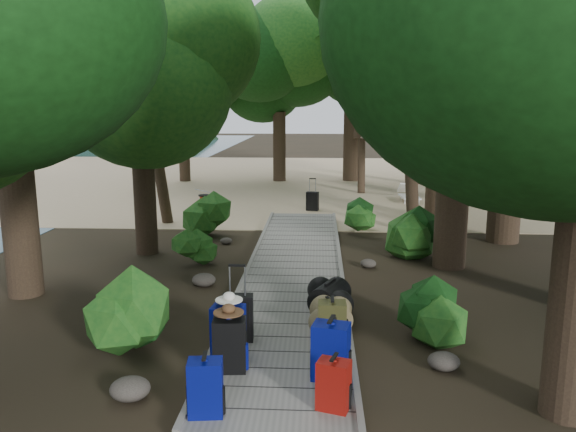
# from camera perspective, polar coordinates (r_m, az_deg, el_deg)

# --- Properties ---
(ground) EXTENTS (120.00, 120.00, 0.00)m
(ground) POSITION_cam_1_polar(r_m,az_deg,el_deg) (10.73, 0.43, -7.47)
(ground) COLOR black
(ground) RESTS_ON ground
(sand_beach) EXTENTS (40.00, 22.00, 0.02)m
(sand_beach) POSITION_cam_1_polar(r_m,az_deg,el_deg) (26.39, 2.12, 3.71)
(sand_beach) COLOR tan
(sand_beach) RESTS_ON ground
(boardwalk) EXTENTS (2.00, 12.00, 0.12)m
(boardwalk) POSITION_cam_1_polar(r_m,az_deg,el_deg) (11.67, 0.67, -5.63)
(boardwalk) COLOR gray
(boardwalk) RESTS_ON ground
(backpack_left_a) EXTENTS (0.40, 0.30, 0.70)m
(backpack_left_a) POSITION_cam_1_polar(r_m,az_deg,el_deg) (6.38, -8.39, -16.60)
(backpack_left_a) COLOR #020679
(backpack_left_a) RESTS_ON boardwalk
(backpack_left_b) EXTENTS (0.43, 0.33, 0.76)m
(backpack_left_b) POSITION_cam_1_polar(r_m,az_deg,el_deg) (7.29, -5.95, -12.61)
(backpack_left_b) COLOR black
(backpack_left_b) RESTS_ON boardwalk
(backpack_left_c) EXTENTS (0.46, 0.35, 0.79)m
(backpack_left_c) POSITION_cam_1_polar(r_m,az_deg,el_deg) (7.65, -6.10, -11.32)
(backpack_left_c) COLOR #020679
(backpack_left_c) RESTS_ON boardwalk
(backpack_right_a) EXTENTS (0.41, 0.34, 0.63)m
(backpack_right_a) POSITION_cam_1_polar(r_m,az_deg,el_deg) (6.47, 4.66, -16.49)
(backpack_right_a) COLOR #8D1303
(backpack_right_a) RESTS_ON boardwalk
(backpack_right_b) EXTENTS (0.50, 0.40, 0.79)m
(backpack_right_b) POSITION_cam_1_polar(r_m,az_deg,el_deg) (7.05, 4.38, -13.28)
(backpack_right_b) COLOR #020679
(backpack_right_b) RESTS_ON boardwalk
(backpack_right_c) EXTENTS (0.35, 0.25, 0.59)m
(backpack_right_c) POSITION_cam_1_polar(r_m,az_deg,el_deg) (7.52, 4.77, -12.55)
(backpack_right_c) COLOR #020679
(backpack_right_c) RESTS_ON boardwalk
(backpack_right_d) EXTENTS (0.41, 0.30, 0.61)m
(backpack_right_d) POSITION_cam_1_polar(r_m,az_deg,el_deg) (8.21, 4.49, -10.33)
(backpack_right_d) COLOR #3F3E1A
(backpack_right_d) RESTS_ON boardwalk
(duffel_right_khaki) EXTENTS (0.65, 0.76, 0.43)m
(duffel_right_khaki) POSITION_cam_1_polar(r_m,az_deg,el_deg) (8.59, 4.37, -10.00)
(duffel_right_khaki) COLOR olive
(duffel_right_khaki) RESTS_ON boardwalk
(duffel_right_black) EXTENTS (0.74, 0.88, 0.47)m
(duffel_right_black) POSITION_cam_1_polar(r_m,az_deg,el_deg) (9.29, 4.26, -8.19)
(duffel_right_black) COLOR black
(duffel_right_black) RESTS_ON boardwalk
(suitcase_on_boardwalk) EXTENTS (0.45, 0.27, 0.67)m
(suitcase_on_boardwalk) POSITION_cam_1_polar(r_m,az_deg,el_deg) (8.17, -5.10, -10.25)
(suitcase_on_boardwalk) COLOR black
(suitcase_on_boardwalk) RESTS_ON boardwalk
(lone_suitcase_on_sand) EXTENTS (0.43, 0.30, 0.62)m
(lone_suitcase_on_sand) POSITION_cam_1_polar(r_m,az_deg,el_deg) (18.52, 2.50, 1.51)
(lone_suitcase_on_sand) COLOR black
(lone_suitcase_on_sand) RESTS_ON sand_beach
(hat_brown) EXTENTS (0.39, 0.39, 0.12)m
(hat_brown) POSITION_cam_1_polar(r_m,az_deg,el_deg) (7.15, -6.07, -9.32)
(hat_brown) COLOR #51351E
(hat_brown) RESTS_ON backpack_left_b
(hat_white) EXTENTS (0.36, 0.36, 0.12)m
(hat_white) POSITION_cam_1_polar(r_m,az_deg,el_deg) (7.50, -6.02, -8.06)
(hat_white) COLOR silver
(hat_white) RESTS_ON backpack_left_c
(kayak) EXTENTS (1.45, 3.07, 0.30)m
(kayak) POSITION_cam_1_polar(r_m,az_deg,el_deg) (20.60, -8.51, 1.93)
(kayak) COLOR #AE2D0E
(kayak) RESTS_ON sand_beach
(sun_lounger) EXTENTS (0.71, 1.92, 0.61)m
(sun_lounger) POSITION_cam_1_polar(r_m,az_deg,el_deg) (20.67, 12.26, 2.27)
(sun_lounger) COLOR silver
(sun_lounger) RESTS_ON sand_beach
(tree_right_c) EXTENTS (5.70, 5.70, 9.87)m
(tree_right_c) POSITION_cam_1_polar(r_m,az_deg,el_deg) (12.31, 17.26, 17.70)
(tree_right_c) COLOR black
(tree_right_c) RESTS_ON ground
(tree_right_d) EXTENTS (6.30, 6.30, 11.55)m
(tree_right_d) POSITION_cam_1_polar(r_m,az_deg,el_deg) (15.24, 22.49, 19.20)
(tree_right_d) COLOR black
(tree_right_d) RESTS_ON ground
(tree_right_e) EXTENTS (5.38, 5.38, 9.69)m
(tree_right_e) POSITION_cam_1_polar(r_m,az_deg,el_deg) (17.44, 15.55, 15.42)
(tree_right_e) COLOR black
(tree_right_e) RESTS_ON ground
(tree_right_f) EXTENTS (5.47, 5.47, 9.77)m
(tree_right_f) POSITION_cam_1_polar(r_m,az_deg,el_deg) (20.66, 19.76, 14.57)
(tree_right_f) COLOR black
(tree_right_f) RESTS_ON ground
(tree_left_b) EXTENTS (4.98, 4.98, 8.97)m
(tree_left_b) POSITION_cam_1_polar(r_m,az_deg,el_deg) (11.07, -26.98, 15.47)
(tree_left_b) COLOR black
(tree_left_b) RESTS_ON ground
(tree_left_c) EXTENTS (4.19, 4.19, 7.28)m
(tree_left_c) POSITION_cam_1_polar(r_m,az_deg,el_deg) (13.30, -14.83, 11.71)
(tree_left_c) COLOR black
(tree_left_c) RESTS_ON ground
(tree_back_a) EXTENTS (4.78, 4.78, 8.28)m
(tree_back_a) POSITION_cam_1_polar(r_m,az_deg,el_deg) (25.74, -0.90, 12.74)
(tree_back_a) COLOR black
(tree_back_a) RESTS_ON ground
(tree_back_b) EXTENTS (6.32, 6.32, 11.28)m
(tree_back_b) POSITION_cam_1_polar(r_m,az_deg,el_deg) (26.15, 6.71, 15.94)
(tree_back_b) COLOR black
(tree_back_b) RESTS_ON ground
(tree_back_c) EXTENTS (4.54, 4.54, 8.18)m
(tree_back_c) POSITION_cam_1_polar(r_m,az_deg,el_deg) (25.43, 13.34, 12.35)
(tree_back_c) COLOR black
(tree_back_c) RESTS_ON ground
(tree_back_d) EXTENTS (4.25, 4.25, 7.09)m
(tree_back_d) POSITION_cam_1_polar(r_m,az_deg,el_deg) (26.09, -10.67, 11.22)
(tree_back_d) COLOR black
(tree_back_d) RESTS_ON ground
(palm_right_a) EXTENTS (4.78, 4.78, 8.15)m
(palm_right_a) POSITION_cam_1_polar(r_m,az_deg,el_deg) (15.79, 13.62, 13.19)
(palm_right_a) COLOR #13380F
(palm_right_a) RESTS_ON ground
(palm_right_b) EXTENTS (4.00, 4.00, 7.73)m
(palm_right_b) POSITION_cam_1_polar(r_m,az_deg,el_deg) (21.21, 16.13, 11.91)
(palm_right_b) COLOR #13380F
(palm_right_b) RESTS_ON ground
(palm_right_c) EXTENTS (4.06, 4.06, 6.45)m
(palm_right_c) POSITION_cam_1_polar(r_m,az_deg,el_deg) (22.46, 8.19, 10.53)
(palm_right_c) COLOR #13380F
(palm_right_c) RESTS_ON ground
(palm_left_a) EXTENTS (4.42, 4.42, 7.03)m
(palm_left_a) POSITION_cam_1_polar(r_m,az_deg,el_deg) (16.72, -13.51, 11.16)
(palm_left_a) COLOR #13380F
(palm_left_a) RESTS_ON ground
(rock_left_a) EXTENTS (0.48, 0.44, 0.27)m
(rock_left_a) POSITION_cam_1_polar(r_m,az_deg,el_deg) (7.20, -15.75, -16.53)
(rock_left_a) COLOR #4C473F
(rock_left_a) RESTS_ON ground
(rock_left_b) EXTENTS (0.36, 0.32, 0.20)m
(rock_left_b) POSITION_cam_1_polar(r_m,az_deg,el_deg) (9.46, -14.93, -9.86)
(rock_left_b) COLOR #4C473F
(rock_left_b) RESTS_ON ground
(rock_left_c) EXTENTS (0.46, 0.41, 0.25)m
(rock_left_c) POSITION_cam_1_polar(r_m,az_deg,el_deg) (11.01, -8.55, -6.43)
(rock_left_c) COLOR #4C473F
(rock_left_c) RESTS_ON ground
(rock_left_d) EXTENTS (0.29, 0.26, 0.16)m
(rock_left_d) POSITION_cam_1_polar(r_m,az_deg,el_deg) (14.24, -6.31, -2.51)
(rock_left_d) COLOR #4C473F
(rock_left_d) RESTS_ON ground
(rock_right_a) EXTENTS (0.42, 0.38, 0.23)m
(rock_right_a) POSITION_cam_1_polar(r_m,az_deg,el_deg) (7.91, 15.54, -14.03)
(rock_right_a) COLOR #4C473F
(rock_right_a) RESTS_ON ground
(rock_right_b) EXTENTS (0.41, 0.37, 0.23)m
(rock_right_b) POSITION_cam_1_polar(r_m,az_deg,el_deg) (10.19, 15.37, -8.25)
(rock_right_b) COLOR #4C473F
(rock_right_b) RESTS_ON ground
(rock_right_c) EXTENTS (0.34, 0.31, 0.19)m
(rock_right_c) POSITION_cam_1_polar(r_m,az_deg,el_deg) (12.23, 8.16, -4.79)
(rock_right_c) COLOR #4C473F
(rock_right_c) RESTS_ON ground
(rock_right_d) EXTENTS (0.62, 0.56, 0.34)m
(rock_right_d) POSITION_cam_1_polar(r_m,az_deg,el_deg) (14.21, 11.35, -2.33)
(rock_right_d) COLOR #4C473F
(rock_right_d) RESTS_ON ground
(shrub_left_a) EXTENTS (1.15, 1.15, 1.04)m
(shrub_left_a) POSITION_cam_1_polar(r_m,az_deg,el_deg) (8.27, -15.80, -9.89)
(shrub_left_a) COLOR #164A17
(shrub_left_a) RESTS_ON ground
(shrub_left_b) EXTENTS (0.85, 0.85, 0.76)m
(shrub_left_b) POSITION_cam_1_polar(r_m,az_deg,el_deg) (12.32, -9.43, -3.32)
(shrub_left_b) COLOR #164A17
(shrub_left_b) RESTS_ON ground
(shrub_left_c) EXTENTS (1.31, 1.31, 1.18)m
(shrub_left_c) POSITION_cam_1_polar(r_m,az_deg,el_deg) (15.12, -8.14, 0.22)
(shrub_left_c) COLOR #164A17
(shrub_left_c) RESTS_ON ground
(shrub_right_a) EXTENTS (0.89, 0.89, 0.80)m
(shrub_right_a) POSITION_cam_1_polar(r_m,az_deg,el_deg) (8.67, 13.98, -9.66)
(shrub_right_a) COLOR #164A17
(shrub_right_a) RESTS_ON ground
(shrub_right_b) EXTENTS (1.28, 1.28, 1.15)m
(shrub_right_b) POSITION_cam_1_polar(r_m,az_deg,el_deg) (13.05, 12.77, -1.76)
(shrub_right_b) COLOR #164A17
(shrub_right_b) RESTS_ON ground
(shrub_right_c) EXTENTS (0.88, 0.88, 0.79)m
(shrub_right_c) POSITION_cam_1_polar(r_m,az_deg,el_deg) (15.58, 7.77, -0.17)
(shrub_right_c) COLOR #164A17
(shrub_right_c) RESTS_ON ground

